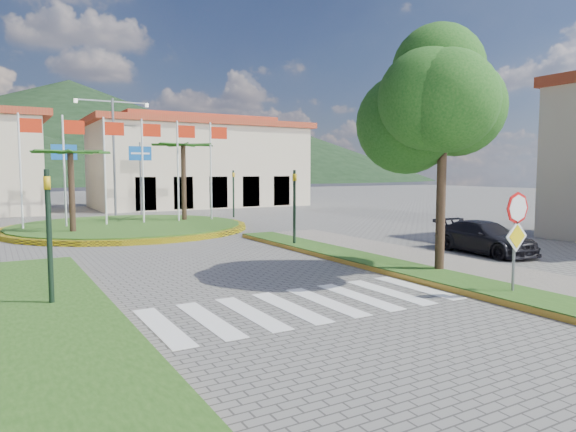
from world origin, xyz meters
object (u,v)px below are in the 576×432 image
roundabout_island (128,226)px  deciduous_tree (443,103)px  stop_sign (516,227)px  car_side_right (485,237)px  car_dark_b (209,200)px

roundabout_island → deciduous_tree: size_ratio=1.87×
roundabout_island → stop_sign: (4.90, -20.04, 1.62)m
roundabout_island → stop_sign: roundabout_island is taller
deciduous_tree → car_side_right: size_ratio=1.60×
roundabout_island → car_dark_b: (9.85, 13.41, 0.50)m
car_dark_b → car_side_right: 28.41m
deciduous_tree → car_side_right: (4.54, 2.00, -4.56)m
roundabout_island → deciduous_tree: bearing=-72.1°
car_side_right → roundabout_island: bearing=127.4°
stop_sign → car_dark_b: stop_sign is taller
stop_sign → car_side_right: bearing=44.4°
car_dark_b → stop_sign: bearing=179.8°
roundabout_island → car_side_right: size_ratio=2.99×
deciduous_tree → roundabout_island: bearing=107.9°
car_dark_b → car_side_right: size_ratio=0.96×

